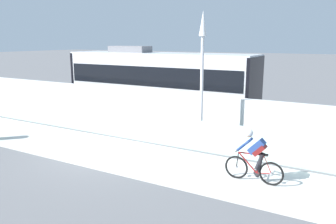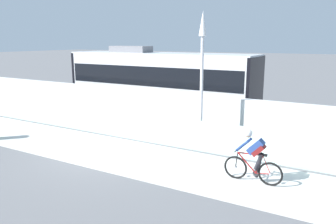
{
  "view_description": "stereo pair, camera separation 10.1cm",
  "coord_description": "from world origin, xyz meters",
  "views": [
    {
      "loc": [
        8.07,
        -9.51,
        4.17
      ],
      "look_at": [
        1.31,
        2.35,
        1.25
      ],
      "focal_mm": 36.25,
      "sensor_mm": 36.0,
      "label": 1
    },
    {
      "loc": [
        8.15,
        -9.46,
        4.17
      ],
      "look_at": [
        1.31,
        2.35,
        1.25
      ],
      "focal_mm": 36.25,
      "sensor_mm": 36.0,
      "label": 2
    }
  ],
  "objects": [
    {
      "name": "tram_rail_near",
      "position": [
        0.0,
        6.13,
        0.0
      ],
      "size": [
        32.0,
        0.08,
        0.01
      ],
      "primitive_type": "cube",
      "color": "#595654",
      "rests_on": "ground"
    },
    {
      "name": "cyclist_on_bike",
      "position": [
        5.59,
        0.0,
        0.78
      ],
      "size": [
        1.77,
        0.58,
        1.61
      ],
      "color": "black",
      "rests_on": "ground"
    },
    {
      "name": "tram",
      "position": [
        -1.84,
        6.85,
        1.89
      ],
      "size": [
        11.06,
        2.54,
        3.81
      ],
      "color": "silver",
      "rests_on": "ground"
    },
    {
      "name": "concrete_barrier_wall",
      "position": [
        0.0,
        3.65,
        0.92
      ],
      "size": [
        32.0,
        0.36,
        1.84
      ],
      "primitive_type": "cube",
      "color": "silver",
      "rests_on": "ground"
    },
    {
      "name": "bike_path_deck",
      "position": [
        0.0,
        0.0,
        0.01
      ],
      "size": [
        32.0,
        3.2,
        0.01
      ],
      "primitive_type": "cube",
      "color": "silver",
      "rests_on": "ground"
    },
    {
      "name": "tram_rail_far",
      "position": [
        0.0,
        7.57,
        0.0
      ],
      "size": [
        32.0,
        0.08,
        0.01
      ],
      "primitive_type": "cube",
      "color": "#595654",
      "rests_on": "ground"
    },
    {
      "name": "lamp_post_antenna",
      "position": [
        2.89,
        2.15,
        3.29
      ],
      "size": [
        0.28,
        0.28,
        5.2
      ],
      "color": "gray",
      "rests_on": "ground"
    },
    {
      "name": "glass_parapet",
      "position": [
        0.0,
        1.85,
        0.59
      ],
      "size": [
        32.0,
        0.05,
        1.19
      ],
      "primitive_type": "cube",
      "color": "silver",
      "rests_on": "ground"
    },
    {
      "name": "ground_plane",
      "position": [
        0.0,
        0.0,
        0.0
      ],
      "size": [
        200.0,
        200.0,
        0.0
      ],
      "primitive_type": "plane",
      "color": "slate"
    }
  ]
}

